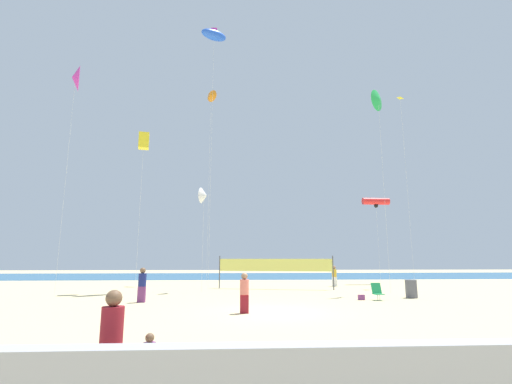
{
  "coord_description": "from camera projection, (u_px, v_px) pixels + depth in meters",
  "views": [
    {
      "loc": [
        -1.53,
        -15.61,
        2.14
      ],
      "look_at": [
        -0.22,
        6.03,
        6.15
      ],
      "focal_mm": 25.59,
      "sensor_mm": 36.0,
      "label": 1
    }
  ],
  "objects": [
    {
      "name": "ground_plane",
      "position": [
        270.0,
        312.0,
        15.02
      ],
      "size": [
        120.0,
        120.0,
        0.0
      ],
      "primitive_type": "plane",
      "color": "#D1BC89"
    },
    {
      "name": "ocean_band",
      "position": [
        245.0,
        276.0,
        48.12
      ],
      "size": [
        120.0,
        20.0,
        0.01
      ],
      "primitive_type": "cube",
      "color": "#28608C",
      "rests_on": "ground"
    },
    {
      "name": "boardwalk_ledge",
      "position": [
        340.0,
        379.0,
        5.18
      ],
      "size": [
        28.0,
        0.44,
        0.94
      ],
      "primitive_type": "cube",
      "color": "#A8A8AD",
      "rests_on": "ground"
    },
    {
      "name": "mother_figure",
      "position": [
        111.0,
        337.0,
        6.08
      ],
      "size": [
        0.37,
        0.37,
        1.63
      ],
      "rotation": [
        0.0,
        0.0,
        -0.18
      ],
      "color": "white",
      "rests_on": "ground"
    },
    {
      "name": "toddler_figure",
      "position": [
        149.0,
        359.0,
        6.14
      ],
      "size": [
        0.21,
        0.21,
        0.91
      ],
      "rotation": [
        0.0,
        0.0,
        0.23
      ],
      "color": "#99B28C",
      "rests_on": "ground"
    },
    {
      "name": "beachgoer_navy_shirt",
      "position": [
        142.0,
        284.0,
        18.57
      ],
      "size": [
        0.39,
        0.39,
        1.72
      ],
      "rotation": [
        0.0,
        0.0,
        4.3
      ],
      "color": "#7A3872",
      "rests_on": "ground"
    },
    {
      "name": "beachgoer_mustard_shirt",
      "position": [
        334.0,
        275.0,
        29.44
      ],
      "size": [
        0.38,
        0.38,
        1.64
      ],
      "rotation": [
        0.0,
        0.0,
        4.56
      ],
      "color": "white",
      "rests_on": "ground"
    },
    {
      "name": "beachgoer_coral_shirt",
      "position": [
        244.0,
        291.0,
        14.83
      ],
      "size": [
        0.37,
        0.37,
        1.6
      ],
      "rotation": [
        0.0,
        0.0,
        0.38
      ],
      "color": "maroon",
      "rests_on": "ground"
    },
    {
      "name": "folding_beach_chair",
      "position": [
        377.0,
        291.0,
        19.55
      ],
      "size": [
        0.52,
        0.65,
        0.89
      ],
      "rotation": [
        0.0,
        0.0,
        -0.32
      ],
      "color": "#1E8C4C",
      "rests_on": "ground"
    },
    {
      "name": "trash_barrel",
      "position": [
        411.0,
        289.0,
        20.63
      ],
      "size": [
        0.64,
        0.64,
        1.0
      ],
      "primitive_type": "cylinder",
      "color": "#595960",
      "rests_on": "ground"
    },
    {
      "name": "volleyball_net",
      "position": [
        275.0,
        266.0,
        27.0
      ],
      "size": [
        8.3,
        2.13,
        2.4
      ],
      "color": "#4C4C51",
      "rests_on": "ground"
    },
    {
      "name": "beach_handbag",
      "position": [
        361.0,
        297.0,
        19.51
      ],
      "size": [
        0.34,
        0.17,
        0.27
      ],
      "primitive_type": "cube",
      "color": "#7A3872",
      "rests_on": "ground"
    },
    {
      "name": "kite_red_tube",
      "position": [
        376.0,
        202.0,
        34.2
      ],
      "size": [
        2.54,
        0.71,
        7.82
      ],
      "color": "silver",
      "rests_on": "ground"
    },
    {
      "name": "kite_green_delta",
      "position": [
        378.0,
        100.0,
        25.88
      ],
      "size": [
        1.36,
        1.22,
        14.07
      ],
      "color": "silver",
      "rests_on": "ground"
    },
    {
      "name": "kite_yellow_diamond",
      "position": [
        401.0,
        106.0,
        32.41
      ],
      "size": [
        0.57,
        0.56,
        16.48
      ],
      "color": "silver",
      "rests_on": "ground"
    },
    {
      "name": "kite_yellow_box",
      "position": [
        144.0,
        141.0,
        26.3
      ],
      "size": [
        0.85,
        0.85,
        11.13
      ],
      "color": "silver",
      "rests_on": "ground"
    },
    {
      "name": "kite_blue_inflatable",
      "position": [
        214.0,
        35.0,
        30.28
      ],
      "size": [
        2.51,
        2.27,
        21.16
      ],
      "color": "silver",
      "rests_on": "ground"
    },
    {
      "name": "kite_magenta_delta",
      "position": [
        76.0,
        78.0,
        24.72
      ],
      "size": [
        1.09,
        1.75,
        15.12
      ],
      "color": "silver",
      "rests_on": "ground"
    },
    {
      "name": "kite_white_delta",
      "position": [
        204.0,
        195.0,
        25.55
      ],
      "size": [
        0.72,
        1.19,
        7.11
      ],
      "color": "silver",
      "rests_on": "ground"
    },
    {
      "name": "kite_orange_delta",
      "position": [
        211.0,
        96.0,
        35.92
      ],
      "size": [
        1.13,
        1.01,
        18.65
      ],
      "color": "silver",
      "rests_on": "ground"
    }
  ]
}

